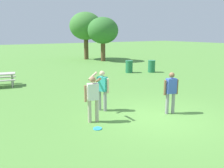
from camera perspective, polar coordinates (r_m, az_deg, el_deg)
name	(u,v)px	position (r m, az deg, el deg)	size (l,w,h in m)	color
ground_plane	(162,117)	(8.93, 12.28, -8.07)	(120.00, 120.00, 0.00)	#568E3D
person_thrower	(171,90)	(9.16, 14.35, -1.48)	(0.59, 0.31, 1.64)	gray
person_catcher	(93,96)	(8.05, -4.74, -2.90)	(0.74, 0.64, 1.64)	#B7AD93
person_bystander	(102,88)	(9.20, -2.48, -0.91)	(0.83, 0.55, 1.64)	gray
frisbee	(97,129)	(7.76, -3.61, -10.92)	(0.29, 0.29, 0.03)	#2D9EDB
picnic_table_near	(0,77)	(15.01, -26.01, 1.56)	(1.95, 1.73, 0.77)	#B2ADA3
trash_can_beside_table	(152,66)	(18.69, 9.74, 4.35)	(0.59, 0.59, 0.96)	#237047
trash_can_further_along	(129,67)	(18.29, 4.24, 4.32)	(0.59, 0.59, 0.96)	#237047
tree_far_right	(86,26)	(27.63, -6.53, 13.98)	(3.72, 3.72, 5.43)	brown
tree_slender_mid	(103,31)	(25.68, -2.26, 13.01)	(3.34, 3.34, 4.75)	brown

